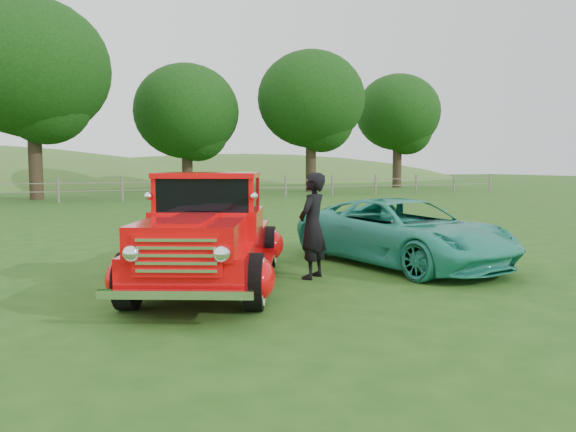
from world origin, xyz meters
name	(u,v)px	position (x,y,z in m)	size (l,w,h in m)	color
ground	(309,293)	(0.00, 0.00, 0.00)	(140.00, 140.00, 0.00)	#204D14
distant_hills	(42,222)	(-4.08, 59.46, -4.55)	(116.00, 60.00, 18.00)	#3C6725
fence_line	(122,189)	(0.00, 22.00, 0.60)	(48.00, 0.12, 1.20)	slate
tree_near_west	(32,69)	(-4.00, 25.00, 6.80)	(8.00, 8.00, 10.42)	black
tree_near_east	(186,112)	(5.00, 29.00, 5.25)	(6.80, 6.80, 8.33)	black
tree_mid_east	(311,99)	(13.00, 27.00, 6.17)	(7.20, 7.20, 9.44)	black
tree_far_east	(398,113)	(22.00, 30.00, 5.86)	(6.60, 6.60, 8.86)	black
red_pickup	(210,235)	(-1.20, 1.11, 0.80)	(3.69, 5.26, 1.78)	black
teal_sedan	(403,232)	(2.63, 1.40, 0.63)	(2.08, 4.50, 1.25)	teal
man	(312,226)	(0.51, 0.95, 0.88)	(0.65, 0.42, 1.77)	black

